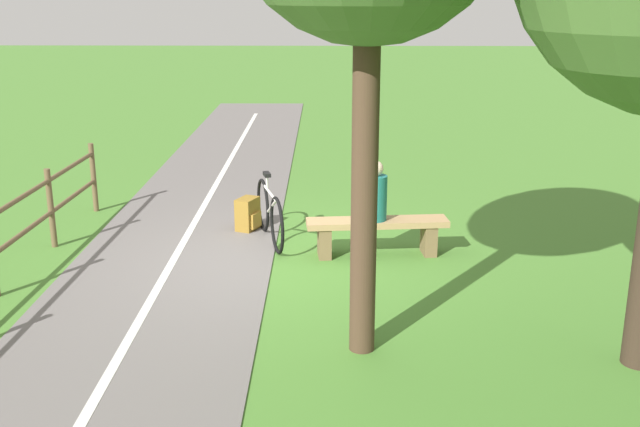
{
  "coord_description": "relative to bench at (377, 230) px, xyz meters",
  "views": [
    {
      "loc": [
        -0.82,
        8.87,
        3.29
      ],
      "look_at": [
        -0.67,
        0.83,
        0.9
      ],
      "focal_mm": 41.97,
      "sensor_mm": 36.0,
      "label": 1
    }
  ],
  "objects": [
    {
      "name": "backpack",
      "position": [
        1.79,
        -1.02,
        -0.1
      ],
      "size": [
        0.37,
        0.42,
        0.48
      ],
      "rotation": [
        0.0,
        0.0,
        1.17
      ],
      "color": "olive",
      "rests_on": "ground_plane"
    },
    {
      "name": "person_seated",
      "position": [
        0.04,
        0.0,
        0.49
      ],
      "size": [
        0.34,
        0.34,
        0.77
      ],
      "rotation": [
        0.0,
        0.0,
        0.1
      ],
      "color": "#1E6B66",
      "rests_on": "bench"
    },
    {
      "name": "ground_plane",
      "position": [
        1.39,
        0.32,
        -0.34
      ],
      "size": [
        80.0,
        80.0,
        0.0
      ],
      "primitive_type": "plane",
      "color": "#477A2D"
    },
    {
      "name": "bicycle",
      "position": [
        1.43,
        -0.54,
        0.06
      ],
      "size": [
        0.52,
        1.7,
        0.94
      ],
      "rotation": [
        0.0,
        0.0,
        1.85
      ],
      "color": "black",
      "rests_on": "ground_plane"
    },
    {
      "name": "bench",
      "position": [
        0.0,
        0.0,
        0.0
      ],
      "size": [
        1.85,
        0.54,
        0.48
      ],
      "rotation": [
        0.0,
        0.0,
        0.1
      ],
      "color": "#A88456",
      "rests_on": "ground_plane"
    }
  ]
}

